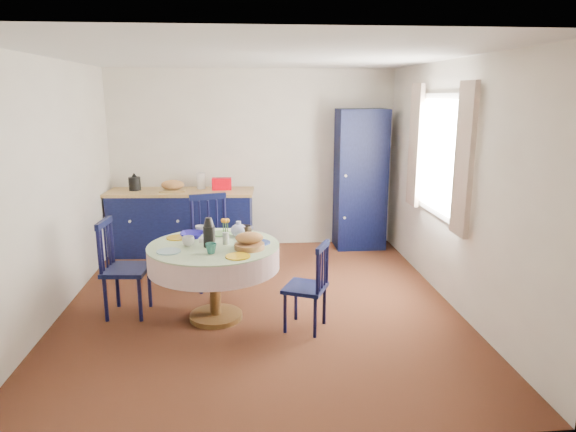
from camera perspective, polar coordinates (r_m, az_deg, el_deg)
name	(u,v)px	position (r m, az deg, el deg)	size (l,w,h in m)	color
floor	(260,304)	(5.48, -3.17, -9.77)	(4.50, 4.50, 0.00)	black
ceiling	(256,56)	(5.05, -3.55, 17.33)	(4.50, 4.50, 0.00)	white
wall_back	(253,159)	(7.34, -3.86, 6.31)	(4.00, 0.02, 2.50)	white
wall_left	(50,190)	(5.44, -24.92, 2.61)	(0.02, 4.50, 2.50)	white
wall_right	(453,184)	(5.54, 17.84, 3.38)	(0.02, 4.50, 2.50)	white
window	(439,154)	(5.76, 16.47, 6.60)	(0.10, 1.74, 1.45)	white
kitchen_counter	(182,221)	(7.19, -11.70, -0.54)	(2.00, 0.75, 1.12)	black
pantry_cabinet	(360,180)	(7.31, 8.04, 4.03)	(0.69, 0.51, 1.96)	black
dining_table	(215,257)	(4.97, -8.11, -4.51)	(1.25, 1.25, 1.04)	#523617
chair_left	(122,267)	(5.33, -17.96, -5.43)	(0.45, 0.47, 0.97)	black
chair_far	(212,241)	(5.90, -8.44, -2.73)	(0.57, 0.55, 1.04)	black
chair_right	(309,286)	(4.78, 2.35, -7.76)	(0.48, 0.49, 0.84)	black
mug_a	(188,241)	(4.92, -11.02, -2.76)	(0.12, 0.12, 0.09)	silver
mug_b	(211,248)	(4.66, -8.55, -3.58)	(0.10, 0.10, 0.09)	#296C5F
mug_c	(245,231)	(5.19, -4.76, -1.64)	(0.13, 0.13, 0.10)	black
mug_d	(200,230)	(5.32, -9.76, -1.52)	(0.09, 0.09, 0.09)	silver
cobalt_bowl	(192,235)	(5.19, -10.60, -2.10)	(0.24, 0.24, 0.06)	navy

